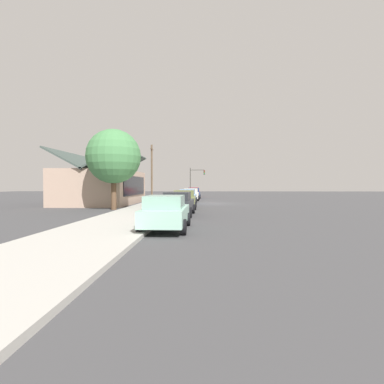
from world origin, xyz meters
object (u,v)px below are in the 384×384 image
object	(u,v)px
traffic_light_main	(196,177)
fire_hydrant_red	(179,197)
car_charcoal	(178,203)
car_navy	(193,193)
car_olive	(184,199)
car_skyblue	(188,196)
car_ivory	(191,194)
utility_pole_wooden	(152,171)
car_cherry	(194,192)
car_seafoam	(166,212)
shade_tree	(114,157)

from	to	relation	value
traffic_light_main	fire_hydrant_red	size ratio (longest dim) A/B	7.32
car_charcoal	car_navy	size ratio (longest dim) A/B	1.04
car_olive	car_navy	world-z (taller)	same
car_charcoal	car_navy	world-z (taller)	same
car_charcoal	car_skyblue	bearing A→B (deg)	1.92
car_ivory	traffic_light_main	distance (m)	17.20
utility_pole_wooden	fire_hydrant_red	distance (m)	6.48
car_navy	car_skyblue	bearing A→B (deg)	176.31
traffic_light_main	utility_pole_wooden	world-z (taller)	utility_pole_wooden
car_cherry	traffic_light_main	distance (m)	5.27
car_seafoam	car_charcoal	size ratio (longest dim) A/B	0.94
car_skyblue	fire_hydrant_red	xyz separation A→B (m)	(4.69, 1.36, -0.32)
car_seafoam	car_olive	bearing A→B (deg)	0.52
traffic_light_main	car_cherry	bearing A→B (deg)	176.81
car_cherry	traffic_light_main	xyz separation A→B (m)	(4.53, -0.25, 2.67)
car_navy	car_ivory	bearing A→B (deg)	176.61
shade_tree	utility_pole_wooden	world-z (taller)	utility_pole_wooden
car_olive	car_navy	xyz separation A→B (m)	(19.49, -0.11, -0.00)
car_olive	car_skyblue	world-z (taller)	same
car_skyblue	car_ivory	world-z (taller)	same
car_olive	fire_hydrant_red	world-z (taller)	car_olive
car_olive	traffic_light_main	size ratio (longest dim) A/B	0.92
shade_tree	utility_pole_wooden	bearing A→B (deg)	-1.24
car_skyblue	fire_hydrant_red	distance (m)	4.89
car_seafoam	car_ivory	size ratio (longest dim) A/B	0.94
traffic_light_main	car_seafoam	bearing A→B (deg)	179.56
car_charcoal	car_navy	xyz separation A→B (m)	(25.49, -0.16, -0.00)
car_seafoam	car_olive	xyz separation A→B (m)	(12.46, -0.06, 0.00)
car_charcoal	car_olive	xyz separation A→B (m)	(6.01, -0.04, 0.00)
car_skyblue	traffic_light_main	xyz separation A→B (m)	(23.68, -0.30, 2.68)
car_olive	shade_tree	size ratio (longest dim) A/B	0.72
car_ivory	traffic_light_main	size ratio (longest dim) A/B	0.94
car_seafoam	utility_pole_wooden	bearing A→B (deg)	11.83
car_cherry	traffic_light_main	world-z (taller)	traffic_light_main
shade_tree	traffic_light_main	world-z (taller)	shade_tree
car_seafoam	car_olive	size ratio (longest dim) A/B	0.96
car_skyblue	utility_pole_wooden	bearing A→B (deg)	33.10
car_seafoam	car_cherry	distance (m)	38.08
car_skyblue	car_navy	xyz separation A→B (m)	(13.02, -0.15, 0.00)
car_ivory	car_cherry	bearing A→B (deg)	1.00
car_skyblue	utility_pole_wooden	distance (m)	10.49
traffic_light_main	car_skyblue	bearing A→B (deg)	179.27
shade_tree	car_charcoal	bearing A→B (deg)	-128.53
car_charcoal	shade_tree	size ratio (longest dim) A/B	0.73
car_seafoam	car_cherry	bearing A→B (deg)	0.69
car_seafoam	traffic_light_main	distance (m)	42.69
car_ivory	car_charcoal	bearing A→B (deg)	-179.63
car_seafoam	car_skyblue	xyz separation A→B (m)	(18.92, -0.02, -0.00)
car_charcoal	traffic_light_main	size ratio (longest dim) A/B	0.93
car_navy	car_charcoal	bearing A→B (deg)	176.62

